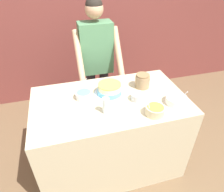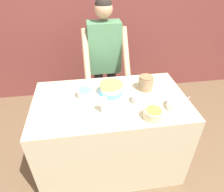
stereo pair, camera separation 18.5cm
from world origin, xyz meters
TOP-DOWN VIEW (x-y plane):
  - wall_back at (0.00, 2.06)m, footprint 10.00×0.05m
  - counter at (0.00, 0.43)m, footprint 1.49×0.86m
  - person_baker at (0.04, 1.23)m, footprint 0.54×0.48m
  - cake at (0.02, 0.53)m, footprint 0.32×0.32m
  - frosting_bowl_orange at (0.32, 0.12)m, footprint 0.17×0.17m
  - frosting_bowl_blue at (-0.24, 0.53)m, footprint 0.16×0.16m
  - frosting_bowl_pink at (0.26, 0.36)m, footprint 0.13×0.13m
  - frosting_bowl_white at (0.58, 0.21)m, footprint 0.20×0.20m
  - drinking_glass at (-0.08, 0.26)m, footprint 0.06×0.06m
  - ceramic_plate at (-0.49, 0.34)m, footprint 0.23×0.23m
  - stoneware_jar at (0.38, 0.56)m, footprint 0.15×0.15m

SIDE VIEW (x-z plane):
  - counter at x=0.00m, z-range 0.00..0.93m
  - ceramic_plate at x=-0.49m, z-range 0.93..0.94m
  - frosting_bowl_white at x=0.58m, z-range 0.90..1.04m
  - frosting_bowl_pink at x=0.26m, z-range 0.93..1.00m
  - frosting_bowl_blue at x=-0.24m, z-range 0.88..1.06m
  - frosting_bowl_orange at x=0.32m, z-range 0.91..1.04m
  - cake at x=0.02m, z-range 0.93..1.04m
  - stoneware_jar at x=0.38m, z-range 0.93..1.08m
  - drinking_glass at x=-0.08m, z-range 0.93..1.08m
  - person_baker at x=0.04m, z-range 0.18..1.90m
  - wall_back at x=0.00m, z-range 0.00..2.60m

